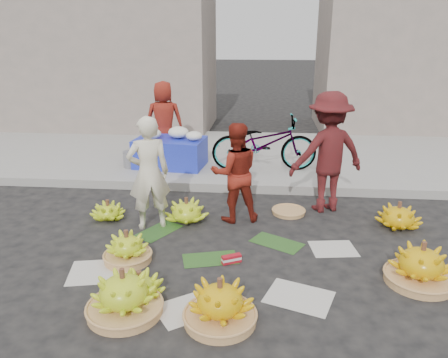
# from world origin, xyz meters

# --- Properties ---
(ground) EXTENTS (80.00, 80.00, 0.00)m
(ground) POSITION_xyz_m (0.00, 0.00, 0.00)
(ground) COLOR black
(ground) RESTS_ON ground
(curb) EXTENTS (40.00, 0.25, 0.15)m
(curb) POSITION_xyz_m (0.00, 2.20, 0.07)
(curb) COLOR gray
(curb) RESTS_ON ground
(sidewalk) EXTENTS (40.00, 4.00, 0.12)m
(sidewalk) POSITION_xyz_m (0.00, 4.30, 0.06)
(sidewalk) COLOR gray
(sidewalk) RESTS_ON ground
(building_left) EXTENTS (6.00, 3.00, 4.00)m
(building_left) POSITION_xyz_m (-4.00, 7.20, 2.00)
(building_left) COLOR gray
(building_left) RESTS_ON sidewalk
(building_right) EXTENTS (5.00, 3.00, 5.00)m
(building_right) POSITION_xyz_m (4.50, 7.70, 2.50)
(building_right) COLOR gray
(building_right) RESTS_ON sidewalk
(newspaper_scatter) EXTENTS (3.20, 1.80, 0.00)m
(newspaper_scatter) POSITION_xyz_m (0.00, -0.80, 0.00)
(newspaper_scatter) COLOR beige
(newspaper_scatter) RESTS_ON ground
(banana_leaves) EXTENTS (2.00, 1.00, 0.00)m
(banana_leaves) POSITION_xyz_m (-0.10, 0.20, 0.00)
(banana_leaves) COLOR #204B19
(banana_leaves) RESTS_ON ground
(banana_bunch_0) EXTENTS (0.62, 0.62, 0.40)m
(banana_bunch_0) POSITION_xyz_m (-1.07, -0.33, 0.16)
(banana_bunch_0) COLOR #B37F4B
(banana_bunch_0) RESTS_ON ground
(banana_bunch_1) EXTENTS (0.64, 0.64, 0.31)m
(banana_bunch_1) POSITION_xyz_m (-0.71, -1.07, 0.13)
(banana_bunch_1) COLOR #95BE1B
(banana_bunch_1) RESTS_ON ground
(banana_bunch_2) EXTENTS (0.82, 0.82, 0.49)m
(banana_bunch_2) POSITION_xyz_m (-0.79, -1.33, 0.21)
(banana_bunch_2) COLOR #B37F4B
(banana_bunch_2) RESTS_ON ground
(banana_bunch_3) EXTENTS (0.70, 0.70, 0.46)m
(banana_bunch_3) POSITION_xyz_m (0.13, -1.37, 0.20)
(banana_bunch_3) COLOR #B37F4B
(banana_bunch_3) RESTS_ON ground
(banana_bunch_4) EXTENTS (0.72, 0.72, 0.49)m
(banana_bunch_4) POSITION_xyz_m (2.21, -0.50, 0.21)
(banana_bunch_4) COLOR #B37F4B
(banana_bunch_4) RESTS_ON ground
(banana_bunch_5) EXTENTS (0.74, 0.74, 0.38)m
(banana_bunch_5) POSITION_xyz_m (2.38, 0.95, 0.17)
(banana_bunch_5) COLOR #E4B50B
(banana_bunch_5) RESTS_ON ground
(banana_bunch_6) EXTENTS (0.60, 0.60, 0.30)m
(banana_bunch_6) POSITION_xyz_m (-1.71, 0.84, 0.13)
(banana_bunch_6) COLOR #95BE1B
(banana_bunch_6) RESTS_ON ground
(banana_bunch_7) EXTENTS (0.70, 0.70, 0.36)m
(banana_bunch_7) POSITION_xyz_m (-0.57, 0.87, 0.16)
(banana_bunch_7) COLOR #95BE1B
(banana_bunch_7) RESTS_ON ground
(basket_spare) EXTENTS (0.55, 0.55, 0.05)m
(basket_spare) POSITION_xyz_m (0.90, 1.29, 0.03)
(basket_spare) COLOR #B37F4B
(basket_spare) RESTS_ON ground
(incense_stack) EXTENTS (0.24, 0.17, 0.09)m
(incense_stack) POSITION_xyz_m (0.16, -0.26, 0.05)
(incense_stack) COLOR #AA121F
(incense_stack) RESTS_ON ground
(vendor_cream) EXTENTS (0.67, 0.57, 1.56)m
(vendor_cream) POSITION_xyz_m (-1.03, 0.65, 0.78)
(vendor_cream) COLOR #F2E9CB
(vendor_cream) RESTS_ON ground
(vendor_red) EXTENTS (0.80, 0.69, 1.42)m
(vendor_red) POSITION_xyz_m (0.11, 1.00, 0.71)
(vendor_red) COLOR maroon
(vendor_red) RESTS_ON ground
(man_striped) EXTENTS (1.31, 1.02, 1.79)m
(man_striped) POSITION_xyz_m (1.44, 1.52, 0.89)
(man_striped) COLOR maroon
(man_striped) RESTS_ON ground
(flower_table) EXTENTS (1.37, 0.95, 0.75)m
(flower_table) POSITION_xyz_m (-1.27, 3.15, 0.43)
(flower_table) COLOR #1C29BB
(flower_table) RESTS_ON sidewalk
(grey_bucket) EXTENTS (0.28, 0.28, 0.31)m
(grey_bucket) POSITION_xyz_m (-2.02, 3.00, 0.28)
(grey_bucket) COLOR slate
(grey_bucket) RESTS_ON sidewalk
(flower_vendor) EXTENTS (0.81, 0.57, 1.55)m
(flower_vendor) POSITION_xyz_m (-1.51, 3.75, 0.90)
(flower_vendor) COLOR maroon
(flower_vendor) RESTS_ON sidewalk
(bicycle) EXTENTS (0.84, 1.99, 1.02)m
(bicycle) POSITION_xyz_m (0.51, 3.09, 0.63)
(bicycle) COLOR gray
(bicycle) RESTS_ON sidewalk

